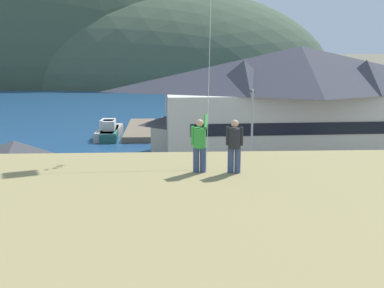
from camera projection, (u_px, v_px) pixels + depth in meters
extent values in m
plane|color=#66604C|center=(188.00, 249.00, 26.27)|extent=(600.00, 600.00, 0.00)
cube|color=slate|center=(185.00, 215.00, 31.14)|extent=(40.00, 20.00, 0.10)
cube|color=navy|center=(176.00, 103.00, 84.76)|extent=(360.00, 84.00, 0.03)
ellipsoid|color=#3D4C38|center=(59.00, 77.00, 137.52)|extent=(121.09, 68.27, 76.92)
ellipsoid|color=#42513D|center=(151.00, 78.00, 134.06)|extent=(100.46, 65.72, 50.50)
cube|color=beige|center=(298.00, 123.00, 46.75)|extent=(25.91, 10.21, 6.36)
cube|color=black|center=(313.00, 129.00, 42.10)|extent=(21.75, 0.83, 1.10)
pyramid|color=#3D3D47|center=(300.00, 68.00, 45.59)|extent=(27.48, 11.19, 4.20)
pyramid|color=#3D3D47|center=(244.00, 77.00, 43.70)|extent=(5.30, 5.30, 2.94)
pyramid|color=#3D3D47|center=(366.00, 76.00, 44.57)|extent=(5.30, 5.30, 2.94)
cube|color=#756B5B|center=(18.00, 184.00, 32.89)|extent=(6.07, 4.47, 3.04)
pyramid|color=#47474C|center=(15.00, 152.00, 32.39)|extent=(6.55, 4.91, 1.54)
cube|color=black|center=(7.00, 201.00, 30.82)|extent=(1.10, 0.07, 2.13)
cube|color=beige|center=(180.00, 140.00, 47.33)|extent=(5.60, 4.20, 2.88)
pyramid|color=#47474C|center=(180.00, 118.00, 46.86)|extent=(6.05, 4.62, 1.42)
cube|color=black|center=(180.00, 149.00, 45.42)|extent=(1.10, 0.09, 2.01)
cube|color=#70604C|center=(140.00, 130.00, 58.17)|extent=(3.20, 12.26, 0.70)
cube|color=#A8A399|center=(109.00, 133.00, 55.54)|extent=(2.65, 6.92, 0.90)
cube|color=#B7B2A8|center=(109.00, 129.00, 55.42)|extent=(2.57, 6.72, 0.16)
cube|color=silver|center=(108.00, 124.00, 54.79)|extent=(1.66, 2.14, 1.10)
cube|color=navy|center=(170.00, 132.00, 56.34)|extent=(3.18, 7.97, 0.90)
cube|color=navy|center=(169.00, 127.00, 56.23)|extent=(3.08, 7.73, 0.16)
cube|color=silver|center=(170.00, 123.00, 55.53)|extent=(1.94, 2.48, 1.10)
cube|color=#23564C|center=(110.00, 135.00, 54.83)|extent=(2.15, 5.94, 0.90)
cube|color=#33665B|center=(110.00, 130.00, 54.71)|extent=(2.09, 5.76, 0.16)
cube|color=silver|center=(109.00, 125.00, 54.15)|extent=(1.39, 1.82, 1.10)
cube|color=slate|center=(309.00, 199.00, 31.93)|extent=(4.34, 2.17, 0.80)
cube|color=#5B5B5F|center=(307.00, 188.00, 31.75)|extent=(2.23, 1.78, 0.70)
cube|color=black|center=(307.00, 189.00, 31.76)|extent=(2.28, 1.82, 0.32)
cylinder|color=black|center=(333.00, 208.00, 31.31)|extent=(0.66, 0.28, 0.64)
cylinder|color=black|center=(322.00, 199.00, 33.09)|extent=(0.66, 0.28, 0.64)
cylinder|color=black|center=(293.00, 210.00, 30.96)|extent=(0.66, 0.28, 0.64)
cylinder|color=black|center=(284.00, 201.00, 32.73)|extent=(0.66, 0.28, 0.64)
cube|color=#9EA3A8|center=(171.00, 195.00, 32.68)|extent=(4.32, 2.10, 0.80)
cube|color=gray|center=(173.00, 185.00, 32.54)|extent=(2.21, 1.75, 0.70)
cube|color=black|center=(173.00, 185.00, 32.54)|extent=(2.26, 1.79, 0.32)
cylinder|color=black|center=(150.00, 197.00, 33.50)|extent=(0.65, 0.27, 0.64)
cylinder|color=black|center=(151.00, 206.00, 31.73)|extent=(0.65, 0.27, 0.64)
cylinder|color=black|center=(189.00, 196.00, 33.82)|extent=(0.65, 0.27, 0.64)
cylinder|color=black|center=(192.00, 204.00, 32.04)|extent=(0.65, 0.27, 0.64)
cube|color=slate|center=(34.00, 233.00, 26.38)|extent=(4.22, 1.84, 0.80)
cube|color=#5B5B5F|center=(30.00, 220.00, 26.21)|extent=(2.11, 1.62, 0.70)
cube|color=black|center=(30.00, 221.00, 26.22)|extent=(2.16, 1.65, 0.32)
cylinder|color=black|center=(56.00, 246.00, 25.64)|extent=(0.64, 0.23, 0.64)
cylinder|color=black|center=(63.00, 233.00, 27.43)|extent=(0.64, 0.23, 0.64)
cylinder|color=black|center=(4.00, 247.00, 25.50)|extent=(0.64, 0.23, 0.64)
cylinder|color=black|center=(15.00, 234.00, 27.29)|extent=(0.64, 0.23, 0.64)
cylinder|color=black|center=(360.00, 195.00, 33.94)|extent=(0.64, 0.23, 0.64)
cylinder|color=black|center=(370.00, 204.00, 32.15)|extent=(0.64, 0.23, 0.64)
cube|color=black|center=(241.00, 225.00, 27.52)|extent=(4.34, 2.17, 0.80)
cube|color=black|center=(239.00, 213.00, 27.36)|extent=(2.24, 1.78, 0.70)
cube|color=black|center=(239.00, 213.00, 27.37)|extent=(2.28, 1.82, 0.32)
cylinder|color=black|center=(266.00, 238.00, 26.65)|extent=(0.66, 0.28, 0.64)
cylinder|color=black|center=(263.00, 226.00, 28.44)|extent=(0.66, 0.28, 0.64)
cylinder|color=black|center=(217.00, 237.00, 26.77)|extent=(0.66, 0.28, 0.64)
cylinder|color=black|center=(217.00, 225.00, 28.56)|extent=(0.66, 0.28, 0.64)
cube|color=black|center=(138.00, 227.00, 27.21)|extent=(4.23, 1.88, 0.80)
cube|color=black|center=(140.00, 215.00, 27.05)|extent=(2.13, 1.64, 0.70)
cube|color=black|center=(140.00, 215.00, 27.06)|extent=(2.17, 1.67, 0.32)
cylinder|color=black|center=(116.00, 228.00, 28.16)|extent=(0.64, 0.23, 0.64)
cylinder|color=black|center=(112.00, 241.00, 26.37)|extent=(0.64, 0.23, 0.64)
cylinder|color=black|center=(162.00, 227.00, 28.23)|extent=(0.64, 0.23, 0.64)
cylinder|color=black|center=(161.00, 240.00, 26.44)|extent=(0.64, 0.23, 0.64)
cylinder|color=#ADADB2|center=(252.00, 140.00, 35.89)|extent=(0.16, 0.16, 7.48)
cube|color=#4C4C51|center=(252.00, 91.00, 35.43)|extent=(0.24, 0.70, 0.20)
cylinder|color=#384770|center=(196.00, 160.00, 15.50)|extent=(0.20, 0.20, 0.82)
cylinder|color=#384770|center=(203.00, 160.00, 15.48)|extent=(0.20, 0.20, 0.82)
cylinder|color=green|center=(200.00, 138.00, 15.33)|extent=(0.40, 0.40, 0.64)
sphere|color=tan|center=(200.00, 123.00, 15.22)|extent=(0.24, 0.24, 0.24)
cylinder|color=green|center=(206.00, 121.00, 15.38)|extent=(0.17, 0.56, 0.43)
cylinder|color=green|center=(193.00, 135.00, 15.33)|extent=(0.11, 0.11, 0.60)
cylinder|color=#384770|center=(231.00, 160.00, 15.42)|extent=(0.20, 0.20, 0.82)
cylinder|color=#384770|center=(238.00, 160.00, 15.40)|extent=(0.20, 0.20, 0.82)
cylinder|color=#232328|center=(235.00, 138.00, 15.25)|extent=(0.40, 0.40, 0.64)
sphere|color=tan|center=(235.00, 123.00, 15.15)|extent=(0.24, 0.24, 0.24)
cylinder|color=#232328|center=(228.00, 136.00, 15.26)|extent=(0.11, 0.11, 0.60)
cylinder|color=#232328|center=(242.00, 136.00, 15.21)|extent=(0.11, 0.11, 0.60)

